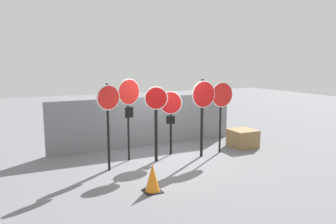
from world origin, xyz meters
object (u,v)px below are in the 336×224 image
object	(u,v)px
stop_sign_4	(203,103)
stop_sign_5	(222,100)
stop_sign_2	(156,111)
storage_crate	(243,138)
stop_sign_3	(171,110)
traffic_cone_0	(152,178)
stop_sign_1	(129,100)
stop_sign_0	(108,108)

from	to	relation	value
stop_sign_4	stop_sign_5	size ratio (longest dim) A/B	1.05
stop_sign_2	stop_sign_5	distance (m)	2.21
stop_sign_5	storage_crate	bearing A→B (deg)	14.49
stop_sign_3	traffic_cone_0	bearing A→B (deg)	-91.30
stop_sign_1	storage_crate	xyz separation A→B (m)	(3.97, -0.16, -1.49)
stop_sign_0	stop_sign_2	bearing A→B (deg)	-5.87
stop_sign_2	stop_sign_4	bearing A→B (deg)	8.77
stop_sign_4	traffic_cone_0	size ratio (longest dim) A/B	3.65
stop_sign_1	stop_sign_2	distance (m)	0.85
stop_sign_0	stop_sign_1	xyz separation A→B (m)	(0.76, 0.62, 0.10)
stop_sign_0	stop_sign_4	world-z (taller)	stop_sign_4
stop_sign_0	stop_sign_3	xyz separation A→B (m)	(2.11, 0.66, -0.28)
traffic_cone_0	storage_crate	world-z (taller)	traffic_cone_0
stop_sign_1	stop_sign_4	distance (m)	2.20
stop_sign_2	storage_crate	xyz separation A→B (m)	(3.30, 0.26, -1.18)
stop_sign_2	stop_sign_3	xyz separation A→B (m)	(0.68, 0.46, -0.07)
stop_sign_1	stop_sign_2	bearing A→B (deg)	-49.64
stop_sign_0	storage_crate	bearing A→B (deg)	-8.26
stop_sign_5	stop_sign_1	bearing A→B (deg)	171.14
stop_sign_4	stop_sign_5	distance (m)	0.76
stop_sign_1	traffic_cone_0	size ratio (longest dim) A/B	3.71
stop_sign_1	stop_sign_5	distance (m)	2.91
stop_sign_2	traffic_cone_0	distance (m)	2.50
stop_sign_5	stop_sign_4	bearing A→B (deg)	-170.63
stop_sign_1	storage_crate	world-z (taller)	stop_sign_1
stop_sign_2	stop_sign_0	bearing A→B (deg)	-157.42
traffic_cone_0	stop_sign_0	bearing A→B (deg)	104.84
stop_sign_0	stop_sign_2	size ratio (longest dim) A/B	1.06
stop_sign_0	traffic_cone_0	world-z (taller)	stop_sign_0
stop_sign_1	stop_sign_4	size ratio (longest dim) A/B	1.02
stop_sign_3	traffic_cone_0	world-z (taller)	stop_sign_3
stop_sign_3	stop_sign_4	xyz separation A→B (m)	(0.78, -0.61, 0.24)
stop_sign_3	storage_crate	distance (m)	2.85
stop_sign_1	stop_sign_5	bearing A→B (deg)	-26.30
stop_sign_0	stop_sign_1	size ratio (longest dim) A/B	0.97
stop_sign_1	stop_sign_4	world-z (taller)	stop_sign_1
stop_sign_1	stop_sign_3	bearing A→B (deg)	-15.88
stop_sign_3	stop_sign_4	distance (m)	1.01
stop_sign_2	storage_crate	world-z (taller)	stop_sign_2
stop_sign_1	traffic_cone_0	distance (m)	2.84
stop_sign_3	stop_sign_1	bearing A→B (deg)	-145.94
stop_sign_3	storage_crate	bearing A→B (deg)	28.12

